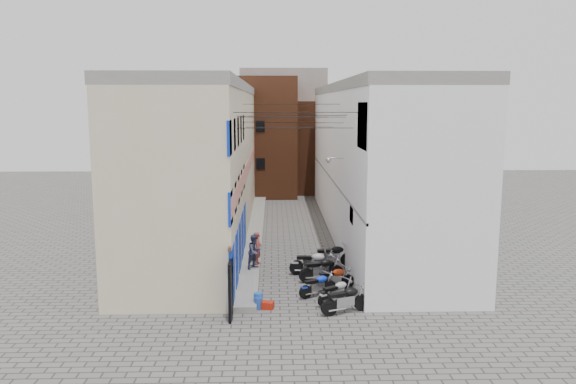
{
  "coord_description": "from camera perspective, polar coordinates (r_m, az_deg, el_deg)",
  "views": [
    {
      "loc": [
        -0.91,
        -20.22,
        7.88
      ],
      "look_at": [
        -0.14,
        10.35,
        3.0
      ],
      "focal_mm": 35.0,
      "sensor_mm": 36.0,
      "label": 1
    }
  ],
  "objects": [
    {
      "name": "red_crate",
      "position": [
        22.12,
        -2.06,
        -11.42
      ],
      "size": [
        0.51,
        0.43,
        0.28
      ],
      "primitive_type": "cube",
      "rotation": [
        0.0,
        0.0,
        -0.25
      ],
      "color": "#A71C0B",
      "rests_on": "ground"
    },
    {
      "name": "motorcycle_d",
      "position": [
        24.21,
        4.71,
        -8.62
      ],
      "size": [
        1.95,
        1.09,
        1.07
      ],
      "primitive_type": null,
      "rotation": [
        0.0,
        0.0,
        -1.28
      ],
      "color": "#B62E0D",
      "rests_on": "ground"
    },
    {
      "name": "building_far_concrete",
      "position": [
        54.28,
        -0.48,
        6.55
      ],
      "size": [
        8.0,
        5.0,
        11.0
      ],
      "primitive_type": "cube",
      "color": "slate",
      "rests_on": "ground"
    },
    {
      "name": "building_left",
      "position": [
        33.59,
        -8.4,
        3.19
      ],
      "size": [
        5.1,
        27.0,
        9.0
      ],
      "color": "beige",
      "rests_on": "ground"
    },
    {
      "name": "water_jug_far",
      "position": [
        22.28,
        -3.05,
        -10.89
      ],
      "size": [
        0.38,
        0.38,
        0.56
      ],
      "primitive_type": "cylinder",
      "rotation": [
        0.0,
        0.0,
        0.06
      ],
      "color": "blue",
      "rests_on": "ground"
    },
    {
      "name": "motorcycle_a",
      "position": [
        21.62,
        5.89,
        -10.67
      ],
      "size": [
        2.14,
        1.36,
        1.19
      ],
      "primitive_type": null,
      "rotation": [
        0.0,
        0.0,
        -1.19
      ],
      "color": "black",
      "rests_on": "ground"
    },
    {
      "name": "motorcycle_e",
      "position": [
        25.23,
        3.42,
        -7.71
      ],
      "size": [
        2.19,
        1.21,
        1.21
      ],
      "primitive_type": null,
      "rotation": [
        0.0,
        0.0,
        -1.29
      ],
      "color": "black",
      "rests_on": "ground"
    },
    {
      "name": "building_far_brick_left",
      "position": [
        48.32,
        -2.74,
        5.64
      ],
      "size": [
        6.0,
        6.0,
        10.0
      ],
      "primitive_type": "cube",
      "color": "brown",
      "rests_on": "ground"
    },
    {
      "name": "ground",
      "position": [
        21.72,
        1.09,
        -12.2
      ],
      "size": [
        90.0,
        90.0,
        0.0
      ],
      "primitive_type": "plane",
      "color": "#5D5A57",
      "rests_on": "ground"
    },
    {
      "name": "motorcycle_c",
      "position": [
        23.38,
        3.05,
        -9.32
      ],
      "size": [
        1.81,
        1.37,
        1.02
      ],
      "primitive_type": null,
      "rotation": [
        0.0,
        0.0,
        -1.05
      ],
      "color": "#0E32D6",
      "rests_on": "ground"
    },
    {
      "name": "motorcycle_g",
      "position": [
        27.3,
        4.55,
        -6.36
      ],
      "size": [
        2.25,
        0.94,
        1.26
      ],
      "primitive_type": null,
      "rotation": [
        0.0,
        0.0,
        -1.45
      ],
      "color": "black",
      "rests_on": "ground"
    },
    {
      "name": "far_shopfront",
      "position": [
        45.92,
        -0.29,
        0.7
      ],
      "size": [
        2.0,
        0.3,
        2.4
      ],
      "primitive_type": "cube",
      "color": "black",
      "rests_on": "ground"
    },
    {
      "name": "water_jug_near",
      "position": [
        22.1,
        -3.06,
        -11.22
      ],
      "size": [
        0.29,
        0.29,
        0.44
      ],
      "primitive_type": "cylinder",
      "rotation": [
        0.0,
        0.0,
        0.02
      ],
      "color": "#2146A5",
      "rests_on": "ground"
    },
    {
      "name": "person_a",
      "position": [
        26.81,
        -3.09,
        -5.73
      ],
      "size": [
        0.47,
        0.63,
        1.58
      ],
      "primitive_type": "imported",
      "rotation": [
        0.0,
        0.0,
        1.39
      ],
      "color": "#983E37",
      "rests_on": "plinth"
    },
    {
      "name": "overhead_wires",
      "position": [
        27.89,
        0.44,
        7.51
      ],
      "size": [
        5.8,
        13.02,
        1.32
      ],
      "color": "black",
      "rests_on": "ground"
    },
    {
      "name": "plinth",
      "position": [
        34.13,
        -3.32,
        -4.08
      ],
      "size": [
        0.9,
        26.0,
        0.25
      ],
      "primitive_type": "cube",
      "color": "slate",
      "rests_on": "ground"
    },
    {
      "name": "building_right",
      "position": [
        33.91,
        8.62,
        3.25
      ],
      "size": [
        5.94,
        26.0,
        9.0
      ],
      "color": "white",
      "rests_on": "ground"
    },
    {
      "name": "building_far_brick_right",
      "position": [
        50.52,
        3.02,
        4.65
      ],
      "size": [
        5.0,
        6.0,
        8.0
      ],
      "primitive_type": "cube",
      "color": "brown",
      "rests_on": "ground"
    },
    {
      "name": "motorcycle_b",
      "position": [
        22.56,
        5.0,
        -9.98
      ],
      "size": [
        1.85,
        1.49,
        1.06
      ],
      "primitive_type": null,
      "rotation": [
        0.0,
        0.0,
        -0.99
      ],
      "color": "#AEADB2",
      "rests_on": "ground"
    },
    {
      "name": "person_b",
      "position": [
        26.21,
        -3.41,
        -6.05
      ],
      "size": [
        0.98,
        0.98,
        1.6
      ],
      "primitive_type": "imported",
      "rotation": [
        0.0,
        0.0,
        0.81
      ],
      "color": "#393B56",
      "rests_on": "plinth"
    },
    {
      "name": "motorcycle_f",
      "position": [
        26.06,
        2.55,
        -7.09
      ],
      "size": [
        2.22,
        0.81,
        1.26
      ],
      "primitive_type": null,
      "rotation": [
        0.0,
        0.0,
        -1.63
      ],
      "color": "#ABACB0",
      "rests_on": "ground"
    }
  ]
}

